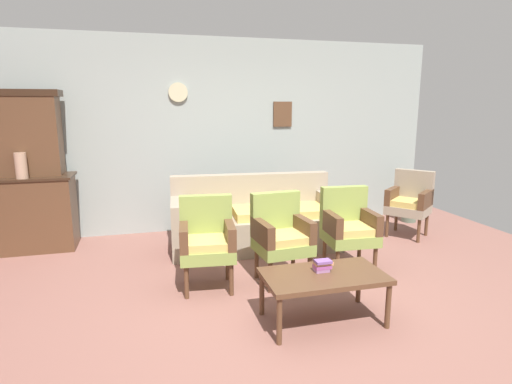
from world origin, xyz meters
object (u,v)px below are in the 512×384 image
at_px(armchair_near_cabinet, 348,225).
at_px(wingback_chair_by_fireplace, 410,200).
at_px(vase_on_cabinet, 21,166).
at_px(side_cabinet, 27,213).
at_px(armchair_near_couch_end, 207,238).
at_px(coffee_table, 324,279).
at_px(book_stack_on_table, 322,265).
at_px(floor_vase_by_wall, 410,198).
at_px(floral_couch, 255,222).
at_px(armchair_by_doorway, 281,234).

bearing_deg(armchair_near_cabinet, wingback_chair_by_fireplace, 32.94).
bearing_deg(vase_on_cabinet, side_cabinet, 102.76).
distance_m(side_cabinet, armchair_near_cabinet, 3.89).
xyz_separation_m(vase_on_cabinet, armchair_near_couch_end, (1.95, -1.51, -0.58)).
relative_size(armchair_near_cabinet, coffee_table, 0.90).
relative_size(wingback_chair_by_fireplace, book_stack_on_table, 5.87).
bearing_deg(side_cabinet, armchair_near_cabinet, -24.61).
height_order(vase_on_cabinet, armchair_near_couch_end, vase_on_cabinet).
distance_m(coffee_table, book_stack_on_table, 0.11).
height_order(coffee_table, floor_vase_by_wall, floor_vase_by_wall).
bearing_deg(coffee_table, vase_on_cabinet, 138.66).
distance_m(armchair_near_cabinet, coffee_table, 1.24).
relative_size(book_stack_on_table, floor_vase_by_wall, 0.21).
bearing_deg(wingback_chair_by_fireplace, side_cabinet, 171.65).
distance_m(vase_on_cabinet, wingback_chair_by_fireplace, 4.95).
relative_size(vase_on_cabinet, book_stack_on_table, 2.00).
xyz_separation_m(armchair_near_couch_end, armchair_near_cabinet, (1.55, 0.06, 0.00)).
relative_size(armchair_near_couch_end, coffee_table, 0.90).
relative_size(side_cabinet, floor_vase_by_wall, 1.57).
distance_m(floral_couch, book_stack_on_table, 1.94).
bearing_deg(coffee_table, wingback_chair_by_fireplace, 41.77).
bearing_deg(book_stack_on_table, side_cabinet, 137.75).
bearing_deg(side_cabinet, floor_vase_by_wall, -1.07).
relative_size(floral_couch, coffee_table, 2.12).
distance_m(vase_on_cabinet, floor_vase_by_wall, 5.39).
bearing_deg(armchair_by_doorway, armchair_near_cabinet, 6.90).
height_order(armchair_near_cabinet, coffee_table, armchair_near_cabinet).
height_order(wingback_chair_by_fireplace, floor_vase_by_wall, wingback_chair_by_fireplace).
height_order(armchair_by_doorway, book_stack_on_table, armchair_by_doorway).
bearing_deg(floor_vase_by_wall, wingback_chair_by_fireplace, -125.95).
bearing_deg(coffee_table, floor_vase_by_wall, 44.39).
relative_size(armchair_by_doorway, wingback_chair_by_fireplace, 1.00).
height_order(wingback_chair_by_fireplace, book_stack_on_table, wingback_chair_by_fireplace).
height_order(book_stack_on_table, floor_vase_by_wall, floor_vase_by_wall).
height_order(side_cabinet, floor_vase_by_wall, side_cabinet).
bearing_deg(armchair_near_cabinet, book_stack_on_table, -127.46).
distance_m(vase_on_cabinet, armchair_by_doorway, 3.16).
bearing_deg(armchair_near_cabinet, side_cabinet, 155.39).
distance_m(side_cabinet, book_stack_on_table, 3.81).
bearing_deg(armchair_by_doorway, vase_on_cabinet, 150.18).
bearing_deg(armchair_near_cabinet, vase_on_cabinet, 157.52).
distance_m(armchair_near_cabinet, wingback_chair_by_fireplace, 1.65).
bearing_deg(coffee_table, armchair_by_doorway, 94.83).
bearing_deg(wingback_chair_by_fireplace, vase_on_cabinet, 173.58).
bearing_deg(floral_couch, armchair_by_doorway, -90.78).
bearing_deg(armchair_near_couch_end, armchair_by_doorway, -3.03).
distance_m(armchair_by_doorway, floor_vase_by_wall, 3.10).
xyz_separation_m(floral_couch, floor_vase_by_wall, (2.63, 0.53, 0.04)).
xyz_separation_m(armchair_near_couch_end, coffee_table, (0.82, -0.93, -0.12)).
relative_size(armchair_by_doorway, floor_vase_by_wall, 1.23).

